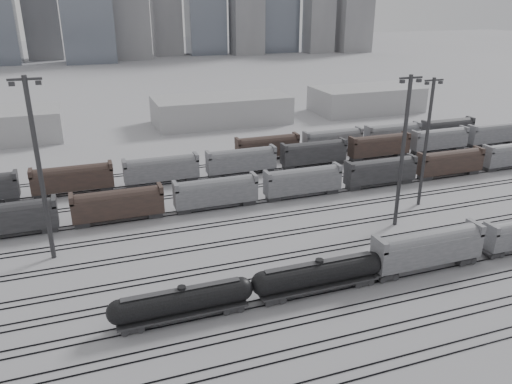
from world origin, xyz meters
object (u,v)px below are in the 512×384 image
object	(u,v)px
light_mast_c	(403,149)
tank_car_b	(319,274)
hopper_car_a	(428,247)
tank_car_a	(182,301)

from	to	relation	value
light_mast_c	tank_car_b	bearing A→B (deg)	-146.34
hopper_car_a	light_mast_c	bearing A→B (deg)	71.51
tank_car_b	light_mast_c	bearing A→B (deg)	33.66
tank_car_a	hopper_car_a	bearing A→B (deg)	-0.00
tank_car_b	hopper_car_a	world-z (taller)	hopper_car_a
hopper_car_a	light_mast_c	world-z (taller)	light_mast_c
hopper_car_a	light_mast_c	xyz separation A→B (m)	(4.72, 14.12, 9.51)
tank_car_a	tank_car_b	xyz separation A→B (m)	(17.59, -0.00, 0.14)
tank_car_b	hopper_car_a	bearing A→B (deg)	0.00
tank_car_b	light_mast_c	world-z (taller)	light_mast_c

